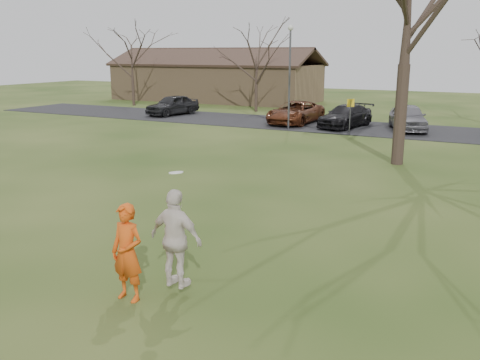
{
  "coord_description": "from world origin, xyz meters",
  "views": [
    {
      "loc": [
        5.76,
        -7.34,
        4.67
      ],
      "look_at": [
        0.0,
        4.0,
        1.5
      ],
      "focal_mm": 38.43,
      "sensor_mm": 36.0,
      "label": 1
    }
  ],
  "objects_px": {
    "car_0": "(173,105)",
    "catching_play": "(176,239)",
    "player_defender": "(127,253)",
    "building": "(216,81)",
    "car_3": "(346,116)",
    "car_4": "(408,117)",
    "lamp_post": "(290,64)",
    "car_2": "(295,112)"
  },
  "relations": [
    {
      "from": "catching_play",
      "to": "car_4",
      "type": "bearing_deg",
      "value": 89.36
    },
    {
      "from": "building",
      "to": "lamp_post",
      "type": "height_order",
      "value": "lamp_post"
    },
    {
      "from": "player_defender",
      "to": "building",
      "type": "distance_m",
      "value": 42.96
    },
    {
      "from": "player_defender",
      "to": "lamp_post",
      "type": "height_order",
      "value": "lamp_post"
    },
    {
      "from": "player_defender",
      "to": "building",
      "type": "height_order",
      "value": "building"
    },
    {
      "from": "player_defender",
      "to": "car_2",
      "type": "xyz_separation_m",
      "value": [
        -6.2,
        25.17,
        -0.19
      ]
    },
    {
      "from": "car_3",
      "to": "building",
      "type": "relative_size",
      "value": 0.23
    },
    {
      "from": "player_defender",
      "to": "car_4",
      "type": "height_order",
      "value": "player_defender"
    },
    {
      "from": "lamp_post",
      "to": "player_defender",
      "type": "bearing_deg",
      "value": -75.88
    },
    {
      "from": "catching_play",
      "to": "building",
      "type": "bearing_deg",
      "value": 118.54
    },
    {
      "from": "car_2",
      "to": "building",
      "type": "relative_size",
      "value": 0.26
    },
    {
      "from": "player_defender",
      "to": "car_0",
      "type": "height_order",
      "value": "player_defender"
    },
    {
      "from": "car_0",
      "to": "catching_play",
      "type": "height_order",
      "value": "catching_play"
    },
    {
      "from": "player_defender",
      "to": "car_3",
      "type": "xyz_separation_m",
      "value": [
        -2.73,
        24.99,
        -0.23
      ]
    },
    {
      "from": "building",
      "to": "lamp_post",
      "type": "relative_size",
      "value": 3.29
    },
    {
      "from": "car_0",
      "to": "lamp_post",
      "type": "distance_m",
      "value": 11.36
    },
    {
      "from": "car_0",
      "to": "building",
      "type": "height_order",
      "value": "building"
    },
    {
      "from": "building",
      "to": "car_3",
      "type": "bearing_deg",
      "value": -37.81
    },
    {
      "from": "car_0",
      "to": "building",
      "type": "bearing_deg",
      "value": 117.1
    },
    {
      "from": "car_3",
      "to": "player_defender",
      "type": "bearing_deg",
      "value": -71.7
    },
    {
      "from": "car_3",
      "to": "lamp_post",
      "type": "relative_size",
      "value": 0.76
    },
    {
      "from": "car_2",
      "to": "building",
      "type": "distance_m",
      "value": 18.77
    },
    {
      "from": "car_0",
      "to": "car_4",
      "type": "distance_m",
      "value": 17.28
    },
    {
      "from": "car_3",
      "to": "car_4",
      "type": "xyz_separation_m",
      "value": [
        3.76,
        0.35,
        0.1
      ]
    },
    {
      "from": "car_0",
      "to": "catching_play",
      "type": "relative_size",
      "value": 1.91
    },
    {
      "from": "player_defender",
      "to": "car_3",
      "type": "height_order",
      "value": "player_defender"
    },
    {
      "from": "car_4",
      "to": "lamp_post",
      "type": "height_order",
      "value": "lamp_post"
    },
    {
      "from": "car_0",
      "to": "building",
      "type": "distance_m",
      "value": 13.23
    },
    {
      "from": "player_defender",
      "to": "catching_play",
      "type": "distance_m",
      "value": 0.96
    },
    {
      "from": "car_2",
      "to": "car_4",
      "type": "bearing_deg",
      "value": 4.93
    },
    {
      "from": "car_2",
      "to": "car_3",
      "type": "xyz_separation_m",
      "value": [
        3.47,
        -0.18,
        -0.04
      ]
    },
    {
      "from": "player_defender",
      "to": "building",
      "type": "xyz_separation_m",
      "value": [
        -19.7,
        38.16,
        0.97
      ]
    },
    {
      "from": "car_3",
      "to": "car_4",
      "type": "distance_m",
      "value": 3.77
    },
    {
      "from": "lamp_post",
      "to": "car_0",
      "type": "bearing_deg",
      "value": 165.29
    },
    {
      "from": "car_0",
      "to": "lamp_post",
      "type": "relative_size",
      "value": 0.71
    },
    {
      "from": "car_2",
      "to": "car_4",
      "type": "relative_size",
      "value": 1.12
    },
    {
      "from": "car_3",
      "to": "lamp_post",
      "type": "distance_m",
      "value": 4.97
    },
    {
      "from": "lamp_post",
      "to": "catching_play",
      "type": "bearing_deg",
      "value": -73.73
    },
    {
      "from": "lamp_post",
      "to": "building",
      "type": "bearing_deg",
      "value": 132.09
    },
    {
      "from": "car_3",
      "to": "car_4",
      "type": "height_order",
      "value": "car_4"
    },
    {
      "from": "car_3",
      "to": "car_2",
      "type": "bearing_deg",
      "value": -170.84
    },
    {
      "from": "catching_play",
      "to": "lamp_post",
      "type": "bearing_deg",
      "value": 106.27
    }
  ]
}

